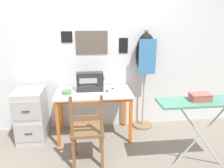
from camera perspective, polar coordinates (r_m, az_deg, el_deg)
ground_plane at (r=3.26m, az=-4.33°, el=-15.82°), size 14.00×14.00×0.00m
wall_back at (r=3.42m, az=-5.25°, el=8.78°), size 10.00×0.07×2.55m
sewing_table at (r=3.22m, az=-4.78°, el=-3.59°), size 1.10×0.59×0.72m
sewing_machine at (r=3.24m, az=-5.38°, el=0.54°), size 0.40×0.18×0.30m
fabric_bowl at (r=3.16m, az=-11.74°, el=-2.07°), size 0.14×0.14×0.06m
scissors at (r=3.07m, az=3.07°, el=-2.87°), size 0.13×0.07×0.01m
thread_spool_near_machine at (r=3.17m, az=-1.31°, el=-1.89°), size 0.04×0.04×0.03m
thread_spool_mid_table at (r=3.25m, az=-0.54°, el=-1.43°), size 0.04×0.04×0.03m
thread_spool_far_edge at (r=3.30m, az=0.22°, el=-1.11°), size 0.04×0.04×0.03m
wooden_chair at (r=2.73m, az=-6.48°, el=-11.92°), size 0.40×0.38×0.95m
filing_cabinet at (r=3.47m, az=-20.27°, el=-7.55°), size 0.40×0.52×0.77m
dress_form at (r=3.42m, az=8.70°, el=6.38°), size 0.32×0.32×1.59m
ironing_board at (r=2.69m, az=22.94°, el=-5.06°), size 1.07×0.31×0.88m
storage_box at (r=2.64m, az=22.04°, el=-3.15°), size 0.23×0.15×0.08m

